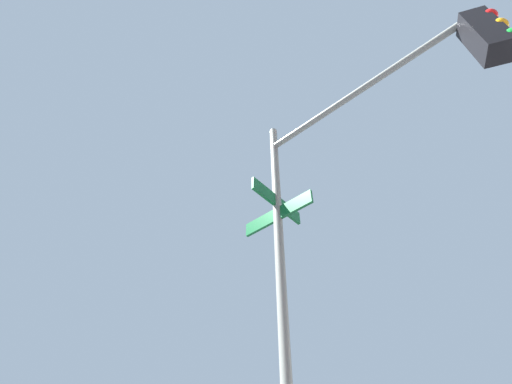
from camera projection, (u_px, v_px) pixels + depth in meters
traffic_signal_near at (368, 166)px, 4.13m from camera, size 1.85×3.43×6.03m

